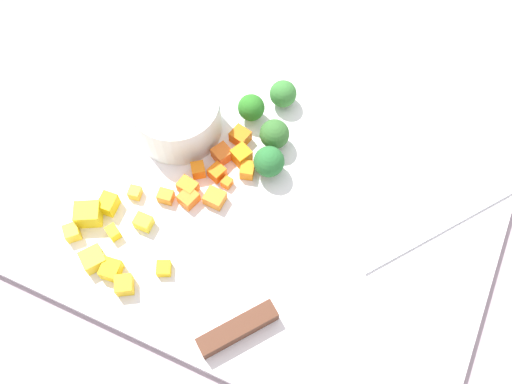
{
  "coord_description": "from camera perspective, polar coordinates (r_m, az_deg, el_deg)",
  "views": [
    {
      "loc": [
        0.1,
        -0.23,
        0.54
      ],
      "look_at": [
        0.0,
        0.0,
        0.02
      ],
      "focal_mm": 40.99,
      "sensor_mm": 36.0,
      "label": 1
    }
  ],
  "objects": [
    {
      "name": "carrot_dice_2",
      "position": [
        0.61,
        -3.34,
        3.72
      ],
      "size": [
        0.02,
        0.02,
        0.01
      ],
      "primitive_type": "cube",
      "rotation": [
        0.0,
        0.0,
        1.09
      ],
      "color": "orange",
      "rests_on": "cutting_board"
    },
    {
      "name": "carrot_dice_0",
      "position": [
        0.59,
        -6.59,
        -0.59
      ],
      "size": [
        0.02,
        0.02,
        0.01
      ],
      "primitive_type": "cube",
      "rotation": [
        0.0,
        0.0,
        2.84
      ],
      "color": "orange",
      "rests_on": "cutting_board"
    },
    {
      "name": "pepper_dice_1",
      "position": [
        0.58,
        -10.92,
        -2.92
      ],
      "size": [
        0.02,
        0.01,
        0.01
      ],
      "primitive_type": "cube",
      "rotation": [
        0.0,
        0.0,
        1.59
      ],
      "color": "yellow",
      "rests_on": "cutting_board"
    },
    {
      "name": "broccoli_floret_2",
      "position": [
        0.63,
        2.66,
        9.54
      ],
      "size": [
        0.03,
        0.03,
        0.03
      ],
      "color": "#93B966",
      "rests_on": "cutting_board"
    },
    {
      "name": "carrot_dice_6",
      "position": [
        0.59,
        -8.8,
        -0.43
      ],
      "size": [
        0.02,
        0.01,
        0.01
      ],
      "primitive_type": "cube",
      "rotation": [
        0.0,
        0.0,
        0.14
      ],
      "color": "orange",
      "rests_on": "cutting_board"
    },
    {
      "name": "carrot_dice_7",
      "position": [
        0.6,
        -5.53,
        2.39
      ],
      "size": [
        0.02,
        0.02,
        0.01
      ],
      "primitive_type": "cube",
      "rotation": [
        0.0,
        0.0,
        2.21
      ],
      "color": "orange",
      "rests_on": "cutting_board"
    },
    {
      "name": "broccoli_floret_1",
      "position": [
        0.62,
        -0.47,
        8.21
      ],
      "size": [
        0.03,
        0.03,
        0.03
      ],
      "color": "#8CBE55",
      "rests_on": "cutting_board"
    },
    {
      "name": "chef_knife",
      "position": [
        0.55,
        5.77,
        -9.25
      ],
      "size": [
        0.23,
        0.3,
        0.02
      ],
      "rotation": [
        0.0,
        0.0,
        0.92
      ],
      "color": "silver",
      "rests_on": "cutting_board"
    },
    {
      "name": "prep_bowl",
      "position": [
        0.61,
        -7.71,
        7.39
      ],
      "size": [
        0.09,
        0.09,
        0.05
      ],
      "primitive_type": "cylinder",
      "color": "white",
      "rests_on": "cutting_board"
    },
    {
      "name": "carrot_dice_5",
      "position": [
        0.62,
        -1.54,
        5.44
      ],
      "size": [
        0.02,
        0.02,
        0.02
      ],
      "primitive_type": "cube",
      "rotation": [
        0.0,
        0.0,
        1.34
      ],
      "color": "orange",
      "rests_on": "cutting_board"
    },
    {
      "name": "broccoli_floret_0",
      "position": [
        0.6,
        1.81,
        5.64
      ],
      "size": [
        0.03,
        0.03,
        0.03
      ],
      "color": "#92C158",
      "rests_on": "cutting_board"
    },
    {
      "name": "carrot_dice_10",
      "position": [
        0.59,
        -6.66,
        0.51
      ],
      "size": [
        0.02,
        0.02,
        0.01
      ],
      "primitive_type": "cube",
      "rotation": [
        0.0,
        0.0,
        2.96
      ],
      "color": "orange",
      "rests_on": "cutting_board"
    },
    {
      "name": "cutting_board",
      "position": [
        0.6,
        0.0,
        -0.67
      ],
      "size": [
        0.48,
        0.35,
        0.01
      ],
      "primitive_type": "cube",
      "color": "white",
      "rests_on": "ground_plane"
    },
    {
      "name": "carrot_dice_8",
      "position": [
        0.59,
        -2.87,
        0.89
      ],
      "size": [
        0.01,
        0.01,
        0.01
      ],
      "primitive_type": "cube",
      "rotation": [
        0.0,
        0.0,
        1.4
      ],
      "color": "orange",
      "rests_on": "cutting_board"
    },
    {
      "name": "carrot_dice_3",
      "position": [
        0.6,
        -1.44,
        3.58
      ],
      "size": [
        0.02,
        0.02,
        0.02
      ],
      "primitive_type": "cube",
      "rotation": [
        0.0,
        0.0,
        1.12
      ],
      "color": "orange",
      "rests_on": "cutting_board"
    },
    {
      "name": "carrot_dice_9",
      "position": [
        0.6,
        -3.82,
        1.91
      ],
      "size": [
        0.02,
        0.02,
        0.01
      ],
      "primitive_type": "cube",
      "rotation": [
        0.0,
        0.0,
        2.81
      ],
      "color": "orange",
      "rests_on": "cutting_board"
    },
    {
      "name": "pepper_dice_6",
      "position": [
        0.59,
        -17.51,
        -3.79
      ],
      "size": [
        0.02,
        0.02,
        0.01
      ],
      "primitive_type": "cube",
      "rotation": [
        0.0,
        0.0,
        2.37
      ],
      "color": "yellow",
      "rests_on": "cutting_board"
    },
    {
      "name": "pepper_dice_7",
      "position": [
        0.57,
        -13.95,
        -7.37
      ],
      "size": [
        0.02,
        0.02,
        0.02
      ],
      "primitive_type": "cube",
      "rotation": [
        0.0,
        0.0,
        0.13
      ],
      "color": "yellow",
      "rests_on": "cutting_board"
    },
    {
      "name": "pepper_dice_5",
      "position": [
        0.6,
        -11.72,
        -0.06
      ],
      "size": [
        0.01,
        0.01,
        0.01
      ],
      "primitive_type": "cube",
      "rotation": [
        0.0,
        0.0,
        0.18
      ],
      "color": "yellow",
      "rests_on": "cutting_board"
    },
    {
      "name": "pepper_dice_4",
      "position": [
        0.58,
        -15.59,
        -6.35
      ],
      "size": [
        0.03,
        0.03,
        0.02
      ],
      "primitive_type": "cube",
      "rotation": [
        0.0,
        0.0,
        2.51
      ],
      "color": "yellow",
      "rests_on": "cutting_board"
    },
    {
      "name": "ground_plane",
      "position": [
        0.6,
        0.0,
        -0.92
      ],
      "size": [
        4.0,
        4.0,
        0.0
      ],
      "primitive_type": "plane",
      "color": "#9E8A93"
    },
    {
      "name": "pepper_dice_2",
      "position": [
        0.58,
        -13.75,
        -3.86
      ],
      "size": [
        0.02,
        0.02,
        0.01
      ],
      "primitive_type": "cube",
      "rotation": [
        0.0,
        0.0,
        1.05
      ],
      "color": "yellow",
      "rests_on": "cutting_board"
    },
    {
      "name": "broccoli_floret_3",
      "position": [
        0.59,
        0.99,
        3.06
      ],
      "size": [
        0.03,
        0.03,
        0.04
      ],
      "color": "#97BB59",
      "rests_on": "cutting_board"
    },
    {
      "name": "pepper_dice_0",
      "position": [
        0.56,
        -8.99,
        -7.38
      ],
      "size": [
        0.02,
        0.02,
        0.01
      ],
      "primitive_type": "cube",
      "rotation": [
        0.0,
        0.0,
        0.42
      ],
      "color": "yellow",
      "rests_on": "cutting_board"
    },
    {
      "name": "pepper_dice_9",
      "position": [
        0.56,
        -12.73,
        -8.84
      ],
      "size": [
        0.02,
        0.02,
        0.02
      ],
      "primitive_type": "cube",
      "rotation": [
        0.0,
        0.0,
        2.11
      ],
      "color": "yellow",
      "rests_on": "cutting_board"
    },
    {
      "name": "carrot_dice_4",
      "position": [
        0.6,
        -0.86,
        2.15
      ],
      "size": [
        0.02,
        0.02,
        0.01
      ],
      "primitive_type": "cube",
      "rotation": [
        0.0,
        0.0,
        1.83
      ],
      "color": "orange",
      "rests_on": "cutting_board"
    },
    {
      "name": "carrot_dice_1",
      "position": [
        0.58,
        -4.04,
        -0.6
      ],
      "size": [
        0.02,
        0.02,
        0.01
      ],
      "primitive_type": "cube",
      "rotation": [
        0.0,
        0.0,
        1.53
      ],
      "color": "orange",
      "rests_on": "cutting_board"
    },
    {
      "name": "pepper_dice_8",
      "position": [
        0.6,
        -14.21,
        -1.13
      ],
      "size": [
        0.02,
        0.02,
        0.02
      ],
      "primitive_type": "cube",
      "rotation": [
        0.0,
        0.0,
        0.08
      ],
      "color": "yellow",
      "rests_on": "cutting_board"
    },
    {
      "name": "pepper_dice_3",
      "position": [
        0.59,
        -16.05,
        -2.1
      ],
      "size": [
        0.03,
        0.03,
        0.02
      ],
      "primitive_type": "cube",
      "rotation": [
        0.0,
        0.0,
        0.48
      ],
      "color": "yellow",
      "rests_on": "cutting_board"
    }
  ]
}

